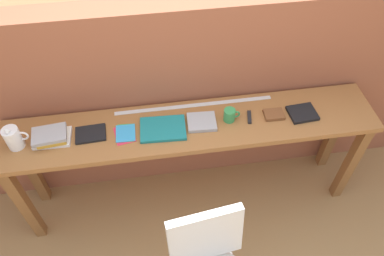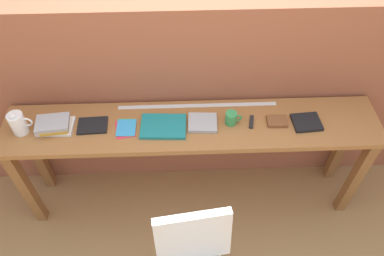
{
  "view_description": "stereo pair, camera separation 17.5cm",
  "coord_description": "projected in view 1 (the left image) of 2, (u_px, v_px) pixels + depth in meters",
  "views": [
    {
      "loc": [
        -0.23,
        -1.32,
        2.71
      ],
      "look_at": [
        0.0,
        0.25,
        0.9
      ],
      "focal_mm": 35.0,
      "sensor_mm": 36.0,
      "label": 1
    },
    {
      "loc": [
        -0.06,
        -1.34,
        2.71
      ],
      "look_at": [
        0.0,
        0.25,
        0.9
      ],
      "focal_mm": 35.0,
      "sensor_mm": 36.0,
      "label": 2
    }
  ],
  "objects": [
    {
      "name": "mug",
      "position": [
        230.0,
        115.0,
        2.45
      ],
      "size": [
        0.11,
        0.08,
        0.09
      ],
      "color": "#338C4C",
      "rests_on": "sideboard"
    },
    {
      "name": "book_repair_rightmost",
      "position": [
        302.0,
        113.0,
        2.51
      ],
      "size": [
        0.19,
        0.17,
        0.02
      ],
      "primitive_type": "cube",
      "rotation": [
        0.0,
        0.0,
        0.07
      ],
      "color": "black",
      "rests_on": "sideboard"
    },
    {
      "name": "book_stack_leftmost",
      "position": [
        51.0,
        136.0,
        2.35
      ],
      "size": [
        0.23,
        0.18,
        0.07
      ],
      "color": "white",
      "rests_on": "sideboard"
    },
    {
      "name": "pitcher_white",
      "position": [
        14.0,
        138.0,
        2.28
      ],
      "size": [
        0.14,
        0.1,
        0.18
      ],
      "color": "white",
      "rests_on": "sideboard"
    },
    {
      "name": "brick_wall_back",
      "position": [
        184.0,
        99.0,
        2.75
      ],
      "size": [
        6.0,
        0.2,
        1.57
      ],
      "primitive_type": "cube",
      "color": "#935138",
      "rests_on": "ground"
    },
    {
      "name": "multitool_folded",
      "position": [
        249.0,
        117.0,
        2.49
      ],
      "size": [
        0.05,
        0.11,
        0.02
      ],
      "primitive_type": "cube",
      "rotation": [
        0.0,
        0.0,
        -0.2
      ],
      "color": "black",
      "rests_on": "sideboard"
    },
    {
      "name": "book_open_centre",
      "position": [
        163.0,
        129.0,
        2.42
      ],
      "size": [
        0.3,
        0.22,
        0.02
      ],
      "primitive_type": "cube",
      "rotation": [
        0.0,
        0.0,
        -0.05
      ],
      "color": "#19757A",
      "rests_on": "sideboard"
    },
    {
      "name": "leather_journal_brown",
      "position": [
        274.0,
        114.0,
        2.5
      ],
      "size": [
        0.13,
        0.1,
        0.02
      ],
      "primitive_type": "cube",
      "rotation": [
        0.0,
        0.0,
        -0.03
      ],
      "color": "brown",
      "rests_on": "sideboard"
    },
    {
      "name": "pamphlet_pile_colourful",
      "position": [
        125.0,
        134.0,
        2.4
      ],
      "size": [
        0.15,
        0.18,
        0.01
      ],
      "color": "#E5334C",
      "rests_on": "sideboard"
    },
    {
      "name": "book_grey_hardcover",
      "position": [
        202.0,
        122.0,
        2.46
      ],
      "size": [
        0.19,
        0.17,
        0.03
      ],
      "primitive_type": "cube",
      "rotation": [
        0.0,
        0.0,
        -0.06
      ],
      "color": "#9E9EA3",
      "rests_on": "sideboard"
    },
    {
      "name": "magazine_cycling",
      "position": [
        91.0,
        134.0,
        2.39
      ],
      "size": [
        0.2,
        0.15,
        0.02
      ],
      "primitive_type": "cube",
      "rotation": [
        0.0,
        0.0,
        0.04
      ],
      "color": "black",
      "rests_on": "sideboard"
    },
    {
      "name": "ruler_metal_back_edge",
      "position": [
        194.0,
        105.0,
        2.57
      ],
      "size": [
        1.09,
        0.03,
        0.0
      ],
      "primitive_type": "cube",
      "color": "silver",
      "rests_on": "sideboard"
    },
    {
      "name": "sideboard",
      "position": [
        191.0,
        138.0,
        2.56
      ],
      "size": [
        2.5,
        0.44,
        0.88
      ],
      "color": "#996033",
      "rests_on": "ground"
    },
    {
      "name": "ground_plane",
      "position": [
        197.0,
        228.0,
        2.92
      ],
      "size": [
        40.0,
        40.0,
        0.0
      ],
      "primitive_type": "plane",
      "color": "#9E7547"
    }
  ]
}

